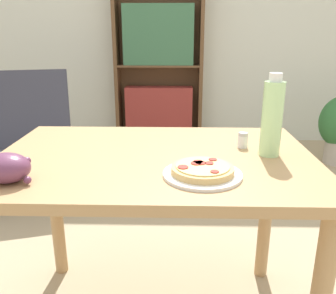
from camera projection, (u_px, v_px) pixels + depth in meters
name	position (u px, v px, depth m)	size (l,w,h in m)	color
wall_back	(176.00, 17.00, 3.65)	(8.00, 0.05, 2.60)	silver
dining_table	(155.00, 183.00, 1.30)	(1.13, 0.77, 0.74)	tan
pizza_on_plate	(202.00, 171.00, 1.07)	(0.24, 0.24, 0.04)	white
grape_bunch	(6.00, 168.00, 1.02)	(0.15, 0.11, 0.09)	#6B3856
drink_bottle	(272.00, 118.00, 1.22)	(0.07, 0.07, 0.29)	#B7EAA3
salt_shaker	(243.00, 140.00, 1.34)	(0.04, 0.04, 0.06)	white
lounge_chair_near	(23.00, 157.00, 2.60)	(0.85, 0.92, 0.88)	slate
bookshelf	(159.00, 73.00, 3.68)	(0.90, 0.25, 1.66)	brown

